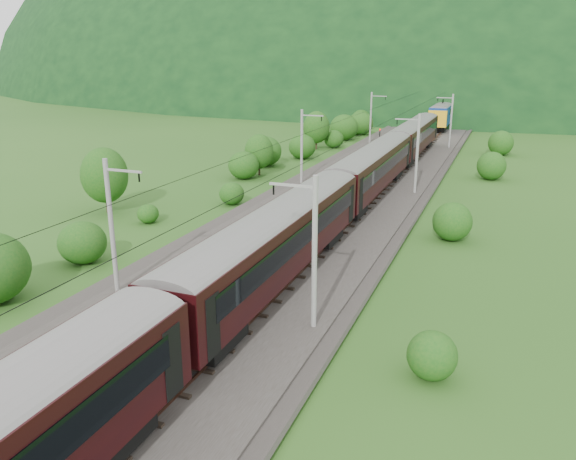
% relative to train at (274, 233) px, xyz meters
% --- Properties ---
extents(ground, '(600.00, 600.00, 0.00)m').
position_rel_train_xyz_m(ground, '(-2.40, -3.81, -3.83)').
color(ground, '#265019').
rests_on(ground, ground).
extents(railbed, '(14.00, 220.00, 0.30)m').
position_rel_train_xyz_m(railbed, '(-2.40, 6.19, -3.68)').
color(railbed, '#38332D').
rests_on(railbed, ground).
extents(track_left, '(2.40, 220.00, 0.27)m').
position_rel_train_xyz_m(track_left, '(-4.80, 6.19, -3.46)').
color(track_left, brown).
rests_on(track_left, railbed).
extents(track_right, '(2.40, 220.00, 0.27)m').
position_rel_train_xyz_m(track_right, '(-0.00, 6.19, -3.46)').
color(track_right, brown).
rests_on(track_right, railbed).
extents(catenary_left, '(2.54, 192.28, 8.00)m').
position_rel_train_xyz_m(catenary_left, '(-8.52, 28.19, 0.66)').
color(catenary_left, gray).
rests_on(catenary_left, railbed).
extents(catenary_right, '(2.54, 192.28, 8.00)m').
position_rel_train_xyz_m(catenary_right, '(3.72, 28.19, 0.66)').
color(catenary_right, gray).
rests_on(catenary_right, railbed).
extents(overhead_wires, '(4.83, 198.00, 0.03)m').
position_rel_train_xyz_m(overhead_wires, '(-2.40, 6.19, 3.27)').
color(overhead_wires, black).
rests_on(overhead_wires, ground).
extents(mountain_main, '(504.00, 360.00, 244.00)m').
position_rel_train_xyz_m(mountain_main, '(-2.40, 256.19, -3.83)').
color(mountain_main, black).
rests_on(mountain_main, ground).
extents(mountain_ridge, '(336.00, 280.00, 132.00)m').
position_rel_train_xyz_m(mountain_ridge, '(-122.40, 296.19, -3.83)').
color(mountain_ridge, black).
rests_on(mountain_ridge, ground).
extents(train, '(3.28, 180.78, 5.71)m').
position_rel_train_xyz_m(train, '(0.00, 0.00, 0.00)').
color(train, black).
rests_on(train, ground).
extents(hazard_post_near, '(0.17, 0.17, 1.64)m').
position_rel_train_xyz_m(hazard_post_near, '(-2.73, 63.73, -2.72)').
color(hazard_post_near, red).
rests_on(hazard_post_near, railbed).
extents(hazard_post_far, '(0.14, 0.14, 1.29)m').
position_rel_train_xyz_m(hazard_post_far, '(-1.94, 52.55, -2.89)').
color(hazard_post_far, red).
rests_on(hazard_post_far, railbed).
extents(signal, '(0.25, 0.25, 2.28)m').
position_rel_train_xyz_m(signal, '(-7.11, 60.62, -2.20)').
color(signal, black).
rests_on(signal, railbed).
extents(vegetation_left, '(12.73, 146.89, 6.01)m').
position_rel_train_xyz_m(vegetation_left, '(-16.11, 16.97, -1.64)').
color(vegetation_left, '#195216').
rests_on(vegetation_left, ground).
extents(vegetation_right, '(5.66, 105.56, 3.18)m').
position_rel_train_xyz_m(vegetation_right, '(10.25, 20.88, -2.46)').
color(vegetation_right, '#195216').
rests_on(vegetation_right, ground).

